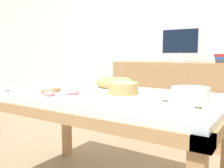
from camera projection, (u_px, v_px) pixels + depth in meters
name	position (u px, v px, depth m)	size (l,w,h in m)	color
wall_back	(185.00, 30.00, 3.05)	(8.00, 0.10, 2.60)	white
dining_table	(104.00, 107.00, 1.69)	(1.58, 0.91, 0.74)	silver
sideboard	(175.00, 101.00, 2.90)	(1.45, 0.44, 0.91)	tan
computer_monitor	(180.00, 45.00, 2.81)	(0.42, 0.20, 0.38)	silver
cake_chocolate_round	(123.00, 90.00, 1.57)	(0.30, 0.30, 0.09)	white
cake_golden_bundt	(114.00, 83.00, 1.92)	(0.29, 0.29, 0.08)	white
pastry_platter	(60.00, 94.00, 1.59)	(0.38, 0.38, 0.04)	white
plate_stack	(190.00, 94.00, 1.39)	(0.21, 0.21, 0.08)	white
tealight_near_cakes	(82.00, 87.00, 1.93)	(0.04, 0.04, 0.04)	silver
tealight_left_edge	(7.00, 92.00, 1.69)	(0.04, 0.04, 0.04)	silver
tealight_right_edge	(165.00, 102.00, 1.32)	(0.04, 0.04, 0.04)	silver
tealight_near_front	(199.00, 109.00, 1.15)	(0.04, 0.04, 0.04)	silver
tealight_centre	(93.00, 84.00, 2.16)	(0.04, 0.04, 0.04)	silver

